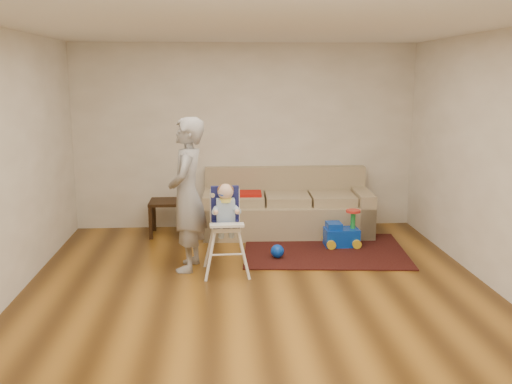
{
  "coord_description": "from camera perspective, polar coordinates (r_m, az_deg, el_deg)",
  "views": [
    {
      "loc": [
        -0.41,
        -5.61,
        2.23
      ],
      "look_at": [
        0.0,
        0.4,
        1.0
      ],
      "focal_mm": 40.0,
      "sensor_mm": 36.0,
      "label": 1
    }
  ],
  "objects": [
    {
      "name": "ground",
      "position": [
        6.05,
        0.26,
        -10.08
      ],
      "size": [
        5.5,
        5.5,
        0.0
      ],
      "primitive_type": "plane",
      "color": "#44290E",
      "rests_on": "ground"
    },
    {
      "name": "area_rug",
      "position": [
        7.49,
        6.84,
        -5.79
      ],
      "size": [
        2.19,
        1.72,
        0.02
      ],
      "primitive_type": "cube",
      "rotation": [
        0.0,
        0.0,
        -0.09
      ],
      "color": "black",
      "rests_on": "ground"
    },
    {
      "name": "adult",
      "position": [
        6.6,
        -6.89,
        -0.28
      ],
      "size": [
        0.51,
        0.7,
        1.78
      ],
      "primitive_type": "imported",
      "rotation": [
        0.0,
        0.0,
        -1.71
      ],
      "color": "gray",
      "rests_on": "ground"
    },
    {
      "name": "side_table",
      "position": [
        8.22,
        -8.81,
        -2.55
      ],
      "size": [
        0.5,
        0.5,
        0.5
      ],
      "primitive_type": null,
      "color": "black",
      "rests_on": "ground"
    },
    {
      "name": "room_envelope",
      "position": [
        6.16,
        -0.08,
        8.23
      ],
      "size": [
        5.04,
        5.52,
        2.72
      ],
      "color": "beige",
      "rests_on": "ground"
    },
    {
      "name": "toy_ball",
      "position": [
        7.1,
        2.15,
        -5.93
      ],
      "size": [
        0.17,
        0.17,
        0.17
      ],
      "primitive_type": "sphere",
      "color": "#0A3CC3",
      "rests_on": "area_rug"
    },
    {
      "name": "high_chair",
      "position": [
        6.49,
        -3.03,
        -3.86
      ],
      "size": [
        0.51,
        0.51,
        1.06
      ],
      "rotation": [
        0.0,
        0.0,
        0.04
      ],
      "color": "white",
      "rests_on": "ground"
    },
    {
      "name": "ride_on_toy",
      "position": [
        7.63,
        8.57,
        -3.56
      ],
      "size": [
        0.45,
        0.33,
        0.49
      ],
      "primitive_type": null,
      "rotation": [
        0.0,
        0.0,
        0.02
      ],
      "color": "#0A3CC3",
      "rests_on": "area_rug"
    },
    {
      "name": "sofa",
      "position": [
        8.17,
        3.1,
        -1.01
      ],
      "size": [
        2.4,
        1.06,
        0.91
      ],
      "rotation": [
        0.0,
        0.0,
        -0.04
      ],
      "color": "gray",
      "rests_on": "ground"
    }
  ]
}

